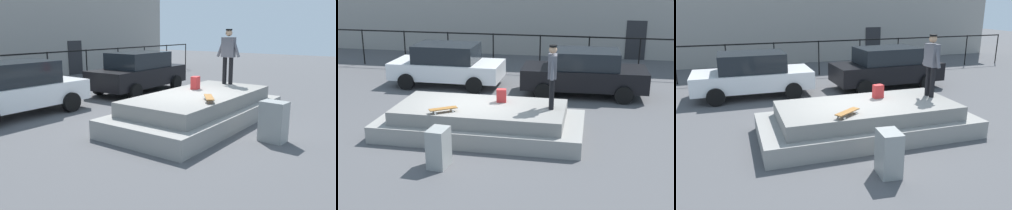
% 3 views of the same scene
% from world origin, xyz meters
% --- Properties ---
extents(ground_plane, '(60.00, 60.00, 0.00)m').
position_xyz_m(ground_plane, '(0.00, 0.00, 0.00)').
color(ground_plane, '#4C4C4F').
extents(concrete_ledge, '(5.92, 2.74, 0.87)m').
position_xyz_m(concrete_ledge, '(0.37, -0.26, 0.39)').
color(concrete_ledge, gray).
rests_on(concrete_ledge, ground_plane).
extents(skateboarder, '(0.27, 0.82, 1.80)m').
position_xyz_m(skateboarder, '(2.40, -0.11, 1.91)').
color(skateboarder, black).
rests_on(skateboarder, concrete_ledge).
extents(skateboard, '(0.75, 0.61, 0.12)m').
position_xyz_m(skateboard, '(-0.49, -1.05, 0.97)').
color(skateboard, brown).
rests_on(skateboard, concrete_ledge).
extents(backpack, '(0.30, 0.24, 0.39)m').
position_xyz_m(backpack, '(0.89, 0.21, 1.06)').
color(backpack, red).
rests_on(backpack, concrete_ledge).
extents(car_white_sedan_near, '(4.47, 2.23, 1.69)m').
position_xyz_m(car_white_sedan_near, '(-2.32, 4.86, 0.86)').
color(car_white_sedan_near, white).
rests_on(car_white_sedan_near, ground_plane).
extents(car_black_sedan_mid, '(4.66, 2.28, 1.71)m').
position_xyz_m(car_black_sedan_mid, '(3.17, 4.46, 0.88)').
color(car_black_sedan_mid, black).
rests_on(car_black_sedan_mid, ground_plane).
extents(utility_box, '(0.49, 0.63, 0.98)m').
position_xyz_m(utility_box, '(-0.09, -2.61, 0.49)').
color(utility_box, gray).
rests_on(utility_box, ground_plane).
extents(fence_row, '(24.06, 0.06, 1.71)m').
position_xyz_m(fence_row, '(0.00, 7.90, 1.21)').
color(fence_row, black).
rests_on(fence_row, ground_plane).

